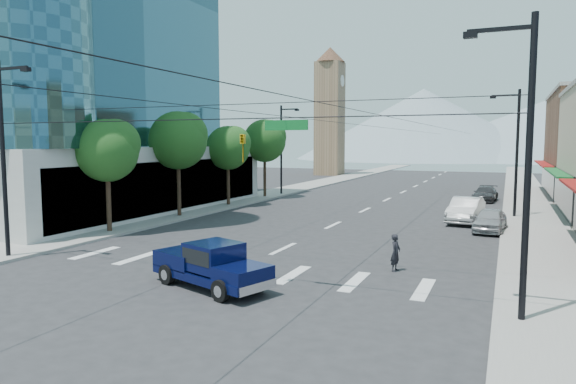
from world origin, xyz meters
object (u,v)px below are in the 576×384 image
parked_car_near (490,220)px  parked_car_far (485,194)px  pickup_truck (211,264)px  pedestrian (396,253)px  parked_car_mid (466,210)px

parked_car_near → parked_car_far: bearing=98.2°
pickup_truck → parked_car_far: size_ratio=1.16×
pedestrian → parked_car_far: bearing=6.2°
pickup_truck → parked_car_near: (9.09, 16.76, -0.18)m
parked_car_far → pickup_truck: bearing=-98.4°
parked_car_mid → pickup_truck: bearing=-104.7°
parked_car_mid → pedestrian: bearing=-90.7°
parked_car_near → parked_car_mid: (-1.62, 3.19, 0.13)m
pickup_truck → parked_car_near: 19.07m
pickup_truck → parked_car_near: pickup_truck is taller
parked_car_near → pickup_truck: bearing=-113.5°
parked_car_mid → parked_car_far: 13.64m
pickup_truck → parked_car_mid: pickup_truck is taller
pedestrian → parked_car_mid: 14.92m
pedestrian → parked_car_mid: parked_car_mid is taller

